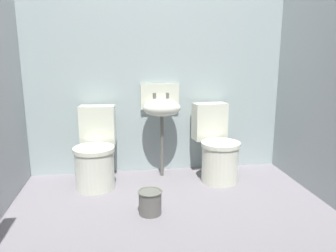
{
  "coord_description": "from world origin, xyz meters",
  "views": [
    {
      "loc": [
        -0.4,
        -2.49,
        1.32
      ],
      "look_at": [
        0.0,
        0.28,
        0.7
      ],
      "focal_mm": 35.72,
      "sensor_mm": 36.0,
      "label": 1
    }
  ],
  "objects_px": {
    "toilet_left": "(96,154)",
    "sink": "(161,107)",
    "bucket": "(150,202)",
    "toilet_right": "(217,149)"
  },
  "relations": [
    {
      "from": "toilet_left",
      "to": "bucket",
      "type": "relative_size",
      "value": 3.8
    },
    {
      "from": "toilet_right",
      "to": "bucket",
      "type": "xyz_separation_m",
      "value": [
        -0.77,
        -0.7,
        -0.21
      ]
    },
    {
      "from": "toilet_right",
      "to": "bucket",
      "type": "relative_size",
      "value": 3.8
    },
    {
      "from": "toilet_left",
      "to": "sink",
      "type": "relative_size",
      "value": 0.79
    },
    {
      "from": "toilet_left",
      "to": "toilet_right",
      "type": "height_order",
      "value": "same"
    },
    {
      "from": "toilet_right",
      "to": "sink",
      "type": "bearing_deg",
      "value": -26.17
    },
    {
      "from": "toilet_left",
      "to": "toilet_right",
      "type": "xyz_separation_m",
      "value": [
        1.25,
        0.0,
        0.0
      ]
    },
    {
      "from": "bucket",
      "to": "toilet_left",
      "type": "bearing_deg",
      "value": 124.26
    },
    {
      "from": "toilet_right",
      "to": "bucket",
      "type": "distance_m",
      "value": 1.07
    },
    {
      "from": "toilet_left",
      "to": "bucket",
      "type": "distance_m",
      "value": 0.88
    }
  ]
}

